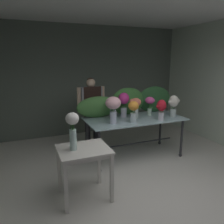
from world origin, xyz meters
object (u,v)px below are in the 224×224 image
at_px(vase_ivory_ranunculus, 174,104).
at_px(vase_coral_dahlias, 135,106).
at_px(display_table_glass, 135,124).
at_px(vase_fuchsia_tulips, 150,103).
at_px(vase_lilac_snapdragons, 113,106).
at_px(vase_blush_lilies, 113,106).
at_px(vase_white_roses_tall, 73,128).
at_px(florist, 91,106).
at_px(vase_sunset_hydrangea, 134,110).
at_px(vase_magenta_carnations, 124,102).
at_px(side_table_white, 84,155).
at_px(vase_crimson_stock, 161,109).

bearing_deg(vase_ivory_ranunculus, vase_coral_dahlias, 169.70).
bearing_deg(display_table_glass, vase_fuchsia_tulips, 13.49).
distance_m(vase_lilac_snapdragons, vase_coral_dahlias, 0.46).
distance_m(display_table_glass, vase_lilac_snapdragons, 0.60).
distance_m(vase_blush_lilies, vase_white_roses_tall, 1.26).
xyz_separation_m(florist, vase_blush_lilies, (0.14, -0.95, 0.16)).
bearing_deg(display_table_glass, vase_ivory_ranunculus, -11.25).
distance_m(vase_fuchsia_tulips, vase_sunset_hydrangea, 0.68).
xyz_separation_m(vase_fuchsia_tulips, vase_sunset_hydrangea, (-0.58, -0.35, -0.02)).
bearing_deg(vase_lilac_snapdragons, vase_ivory_ranunculus, -12.39).
relative_size(vase_blush_lilies, vase_ivory_ranunculus, 1.14).
bearing_deg(vase_fuchsia_tulips, vase_white_roses_tall, -150.16).
height_order(vase_magenta_carnations, vase_white_roses_tall, vase_magenta_carnations).
bearing_deg(vase_sunset_hydrangea, side_table_white, -147.79).
distance_m(florist, vase_ivory_ranunculus, 1.79).
xyz_separation_m(side_table_white, vase_white_roses_tall, (-0.15, 0.00, 0.43)).
distance_m(vase_ivory_ranunculus, vase_white_roses_tall, 2.49).
height_order(display_table_glass, vase_sunset_hydrangea, vase_sunset_hydrangea).
relative_size(side_table_white, vase_coral_dahlias, 1.82).
relative_size(vase_fuchsia_tulips, vase_blush_lilies, 0.79).
relative_size(vase_lilac_snapdragons, vase_blush_lilies, 0.86).
relative_size(vase_fuchsia_tulips, vase_white_roses_tall, 0.75).
distance_m(vase_coral_dahlias, vase_white_roses_tall, 1.81).
height_order(vase_blush_lilies, vase_coral_dahlias, vase_blush_lilies).
distance_m(vase_sunset_hydrangea, vase_magenta_carnations, 0.45).
bearing_deg(vase_sunset_hydrangea, vase_blush_lilies, 170.70).
bearing_deg(vase_white_roses_tall, vase_lilac_snapdragons, 46.32).
relative_size(side_table_white, florist, 0.48).
height_order(side_table_white, vase_coral_dahlias, vase_coral_dahlias).
distance_m(vase_lilac_snapdragons, vase_sunset_hydrangea, 0.46).
distance_m(display_table_glass, vase_sunset_hydrangea, 0.47).
height_order(florist, vase_sunset_hydrangea, florist).
bearing_deg(florist, vase_coral_dahlias, -48.28).
xyz_separation_m(vase_fuchsia_tulips, vase_ivory_ranunculus, (0.42, -0.26, -0.00)).
bearing_deg(vase_magenta_carnations, vase_coral_dahlias, -50.46).
relative_size(vase_lilac_snapdragons, vase_crimson_stock, 1.06).
height_order(vase_lilac_snapdragons, vase_crimson_stock, vase_lilac_snapdragons).
xyz_separation_m(florist, vase_coral_dahlias, (0.70, -0.78, 0.09)).
bearing_deg(side_table_white, vase_blush_lilies, 45.64).
relative_size(florist, vase_magenta_carnations, 3.17).
bearing_deg(side_table_white, vase_coral_dahlias, 35.96).
height_order(vase_fuchsia_tulips, vase_ivory_ranunculus, vase_ivory_ranunculus).
relative_size(display_table_glass, vase_fuchsia_tulips, 4.99).
distance_m(vase_sunset_hydrangea, vase_ivory_ranunculus, 1.00).
height_order(florist, vase_magenta_carnations, florist).
bearing_deg(vase_sunset_hydrangea, vase_white_roses_tall, -150.70).
distance_m(side_table_white, vase_blush_lilies, 1.25).
height_order(vase_blush_lilies, vase_white_roses_tall, vase_blush_lilies).
height_order(display_table_glass, vase_fuchsia_tulips, vase_fuchsia_tulips).
bearing_deg(vase_ivory_ranunculus, side_table_white, -159.05).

